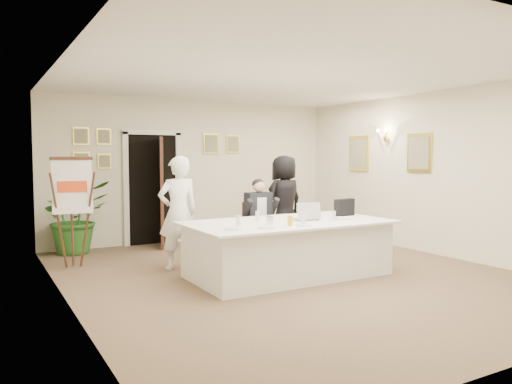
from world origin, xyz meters
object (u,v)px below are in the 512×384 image
object	(u,v)px
laptop	(304,210)
oj_glass	(290,221)
standing_man	(178,213)
standing_woman	(284,201)
conference_table	(288,248)
potted_palm	(75,217)
steel_jug	(270,220)
flip_chart	(73,218)
paper_stack	(344,218)
seated_man	(260,219)
laptop_bag	(344,207)

from	to	relation	value
laptop	oj_glass	distance (m)	0.69
standing_man	standing_woman	xyz separation A→B (m)	(2.43, 0.84, 0.01)
conference_table	oj_glass	size ratio (longest dim) A/B	22.09
potted_palm	steel_jug	world-z (taller)	potted_palm
flip_chart	oj_glass	bearing A→B (deg)	-45.92
laptop	oj_glass	xyz separation A→B (m)	(-0.53, -0.44, -0.07)
potted_palm	oj_glass	size ratio (longest dim) A/B	9.77
laptop	steel_jug	distance (m)	0.71
standing_woman	oj_glass	size ratio (longest dim) A/B	13.14
oj_glass	steel_jug	bearing A→B (deg)	120.80
conference_table	paper_stack	size ratio (longest dim) A/B	9.69
flip_chart	laptop	world-z (taller)	flip_chart
seated_man	standing_man	size ratio (longest dim) A/B	0.79
conference_table	steel_jug	size ratio (longest dim) A/B	26.11
flip_chart	potted_palm	size ratio (longest dim) A/B	1.29
seated_man	standing_man	world-z (taller)	standing_man
standing_woman	oj_glass	world-z (taller)	standing_woman
conference_table	laptop_bag	bearing A→B (deg)	5.49
standing_man	laptop	size ratio (longest dim) A/B	4.50
flip_chart	steel_jug	world-z (taller)	flip_chart
conference_table	laptop_bag	world-z (taller)	laptop_bag
laptop	oj_glass	size ratio (longest dim) A/B	2.89
potted_palm	paper_stack	world-z (taller)	potted_palm
standing_woman	laptop	distance (m)	2.21
oj_glass	steel_jug	size ratio (longest dim) A/B	1.18
laptop_bag	standing_man	bearing A→B (deg)	143.98
potted_palm	laptop_bag	xyz separation A→B (m)	(3.42, -3.12, 0.27)
seated_man	oj_glass	size ratio (longest dim) A/B	10.30
steel_jug	oj_glass	bearing A→B (deg)	-59.20
conference_table	oj_glass	bearing A→B (deg)	-119.79
conference_table	seated_man	xyz separation A→B (m)	(0.21, 1.17, 0.28)
standing_man	potted_palm	distance (m)	2.35
conference_table	seated_man	world-z (taller)	seated_man
standing_man	paper_stack	world-z (taller)	standing_man
seated_man	paper_stack	xyz separation A→B (m)	(0.61, -1.39, 0.12)
standing_woman	steel_jug	size ratio (longest dim) A/B	15.53
oj_glass	steel_jug	world-z (taller)	oj_glass
potted_palm	steel_jug	distance (m)	3.89
steel_jug	potted_palm	bearing A→B (deg)	119.73
laptop_bag	steel_jug	distance (m)	1.52
flip_chart	standing_man	distance (m)	1.59
conference_table	paper_stack	xyz separation A→B (m)	(0.82, -0.22, 0.40)
laptop	laptop_bag	world-z (taller)	laptop
standing_man	laptop_bag	size ratio (longest dim) A/B	4.54
potted_palm	steel_jug	bearing A→B (deg)	-60.27
flip_chart	steel_jug	bearing A→B (deg)	-44.60
standing_man	standing_woman	world-z (taller)	standing_woman
laptop_bag	paper_stack	xyz separation A→B (m)	(-0.28, -0.33, -0.12)
flip_chart	laptop_bag	world-z (taller)	flip_chart
flip_chart	seated_man	bearing A→B (deg)	-16.44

